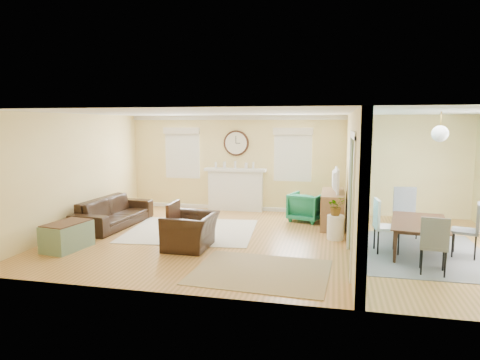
# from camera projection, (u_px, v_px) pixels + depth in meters

# --- Properties ---
(floor) EXTENTS (9.00, 9.00, 0.00)m
(floor) POSITION_uv_depth(u_px,v_px,m) (275.00, 241.00, 8.71)
(floor) COLOR olive
(floor) RESTS_ON ground
(wall_back) EXTENTS (9.00, 0.02, 2.60)m
(wall_back) POSITION_uv_depth(u_px,v_px,m) (291.00, 164.00, 11.44)
(wall_back) COLOR #E7C87B
(wall_back) RESTS_ON ground
(wall_front) EXTENTS (9.00, 0.02, 2.60)m
(wall_front) POSITION_uv_depth(u_px,v_px,m) (245.00, 206.00, 5.64)
(wall_front) COLOR #E7C87B
(wall_front) RESTS_ON ground
(wall_left) EXTENTS (0.02, 6.00, 2.60)m
(wall_left) POSITION_uv_depth(u_px,v_px,m) (75.00, 173.00, 9.51)
(wall_left) COLOR #E7C87B
(wall_left) RESTS_ON ground
(ceiling) EXTENTS (9.00, 6.00, 0.02)m
(ceiling) POSITION_uv_depth(u_px,v_px,m) (276.00, 112.00, 8.37)
(ceiling) COLOR white
(ceiling) RESTS_ON wall_back
(partition) EXTENTS (0.17, 6.00, 2.60)m
(partition) POSITION_uv_depth(u_px,v_px,m) (353.00, 176.00, 8.48)
(partition) COLOR #E7C87B
(partition) RESTS_ON ground
(fireplace) EXTENTS (1.70, 0.30, 1.17)m
(fireplace) POSITION_uv_depth(u_px,v_px,m) (236.00, 189.00, 11.74)
(fireplace) COLOR white
(fireplace) RESTS_ON ground
(wall_clock) EXTENTS (0.70, 0.07, 0.70)m
(wall_clock) POSITION_uv_depth(u_px,v_px,m) (236.00, 143.00, 11.66)
(wall_clock) COLOR #3F2517
(wall_clock) RESTS_ON wall_back
(window_left) EXTENTS (1.05, 0.13, 1.42)m
(window_left) POSITION_uv_depth(u_px,v_px,m) (182.00, 149.00, 12.01)
(window_left) COLOR white
(window_left) RESTS_ON wall_back
(window_right) EXTENTS (1.05, 0.13, 1.42)m
(window_right) POSITION_uv_depth(u_px,v_px,m) (293.00, 151.00, 11.34)
(window_right) COLOR white
(window_right) RESTS_ON wall_back
(pendant) EXTENTS (0.30, 0.30, 0.55)m
(pendant) POSITION_uv_depth(u_px,v_px,m) (440.00, 134.00, 7.78)
(pendant) COLOR gold
(pendant) RESTS_ON ceiling
(rug_cream) EXTENTS (2.97, 2.63, 0.01)m
(rug_cream) POSITION_uv_depth(u_px,v_px,m) (191.00, 231.00, 9.54)
(rug_cream) COLOR beige
(rug_cream) RESTS_ON floor
(rug_jute) EXTENTS (2.25, 1.88, 0.01)m
(rug_jute) POSITION_uv_depth(u_px,v_px,m) (261.00, 272.00, 6.91)
(rug_jute) COLOR tan
(rug_jute) RESTS_ON floor
(rug_grey) EXTENTS (2.35, 2.94, 0.01)m
(rug_grey) POSITION_uv_depth(u_px,v_px,m) (419.00, 253.00, 7.91)
(rug_grey) COLOR slate
(rug_grey) RESTS_ON floor
(sofa) EXTENTS (1.00, 2.30, 0.66)m
(sofa) POSITION_uv_depth(u_px,v_px,m) (114.00, 212.00, 9.98)
(sofa) COLOR black
(sofa) RESTS_ON floor
(eames_chair) EXTENTS (0.92, 1.04, 0.67)m
(eames_chair) POSITION_uv_depth(u_px,v_px,m) (191.00, 231.00, 8.20)
(eames_chair) COLOR black
(eames_chair) RESTS_ON floor
(green_chair) EXTENTS (0.95, 0.96, 0.70)m
(green_chair) POSITION_uv_depth(u_px,v_px,m) (306.00, 207.00, 10.50)
(green_chair) COLOR #1D7D54
(green_chair) RESTS_ON floor
(trunk) EXTENTS (0.67, 0.97, 0.52)m
(trunk) POSITION_uv_depth(u_px,v_px,m) (67.00, 236.00, 8.14)
(trunk) COLOR gray
(trunk) RESTS_ON floor
(credenza) EXTENTS (0.52, 1.54, 0.80)m
(credenza) POSITION_uv_depth(u_px,v_px,m) (332.00, 209.00, 10.02)
(credenza) COLOR olive
(credenza) RESTS_ON floor
(tv) EXTENTS (0.17, 0.98, 0.56)m
(tv) POSITION_uv_depth(u_px,v_px,m) (333.00, 180.00, 9.93)
(tv) COLOR black
(tv) RESTS_ON credenza
(garden_stool) EXTENTS (0.34, 0.34, 0.51)m
(garden_stool) POSITION_uv_depth(u_px,v_px,m) (335.00, 227.00, 8.83)
(garden_stool) COLOR white
(garden_stool) RESTS_ON floor
(potted_plant) EXTENTS (0.47, 0.45, 0.40)m
(potted_plant) POSITION_uv_depth(u_px,v_px,m) (336.00, 206.00, 8.77)
(potted_plant) COLOR #337F33
(potted_plant) RESTS_ON garden_stool
(dining_table) EXTENTS (1.19, 1.83, 0.60)m
(dining_table) POSITION_uv_depth(u_px,v_px,m) (420.00, 237.00, 7.87)
(dining_table) COLOR #3F2517
(dining_table) RESTS_ON floor
(dining_chair_n) EXTENTS (0.48, 0.48, 1.04)m
(dining_chair_n) POSITION_uv_depth(u_px,v_px,m) (406.00, 208.00, 8.98)
(dining_chair_n) COLOR slate
(dining_chair_n) RESTS_ON floor
(dining_chair_s) EXTENTS (0.48, 0.48, 0.95)m
(dining_chair_s) POSITION_uv_depth(u_px,v_px,m) (434.00, 240.00, 6.78)
(dining_chair_s) COLOR slate
(dining_chair_s) RESTS_ON floor
(dining_chair_w) EXTENTS (0.48, 0.48, 1.00)m
(dining_chair_w) POSITION_uv_depth(u_px,v_px,m) (387.00, 221.00, 7.89)
(dining_chair_w) COLOR white
(dining_chair_w) RESTS_ON floor
(dining_chair_e) EXTENTS (0.55, 0.55, 1.00)m
(dining_chair_e) POSITION_uv_depth(u_px,v_px,m) (466.00, 225.00, 7.63)
(dining_chair_e) COLOR slate
(dining_chair_e) RESTS_ON floor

